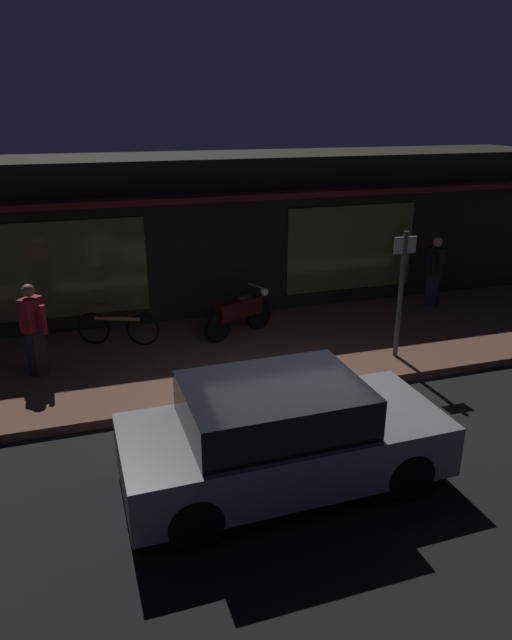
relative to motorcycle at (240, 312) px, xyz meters
The scene contains 9 objects.
ground_plane 3.81m from the motorcycle, 91.59° to the right, with size 60.00×60.00×0.00m, color black.
sidewalk_slab 0.95m from the motorcycle, 97.86° to the right, with size 18.00×4.00×0.15m, color brown.
storefront_building 2.88m from the motorcycle, 92.26° to the left, with size 18.00×3.30×3.60m.
motorcycle is the anchor object (origin of this frame).
bicycle_parked 2.48m from the motorcycle, behind, with size 1.56×0.68×0.91m.
person_photographer 4.02m from the motorcycle, 168.82° to the right, with size 0.52×0.47×1.67m.
person_bystander 4.90m from the motorcycle, ahead, with size 0.50×0.49×1.67m.
sign_post 3.31m from the motorcycle, 37.59° to the right, with size 0.44×0.09×2.40m.
parked_car_near 4.88m from the motorcycle, 99.85° to the right, with size 4.13×1.83×1.42m.
Camera 1 is at (-2.92, -6.91, 4.57)m, focal length 31.90 mm.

